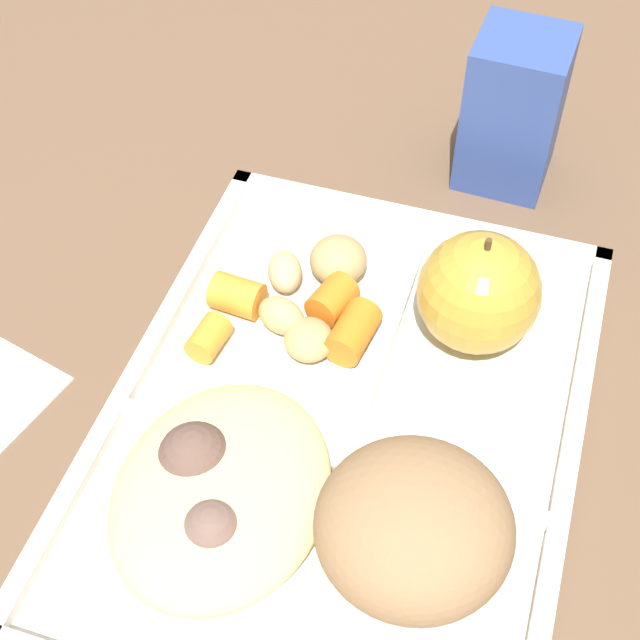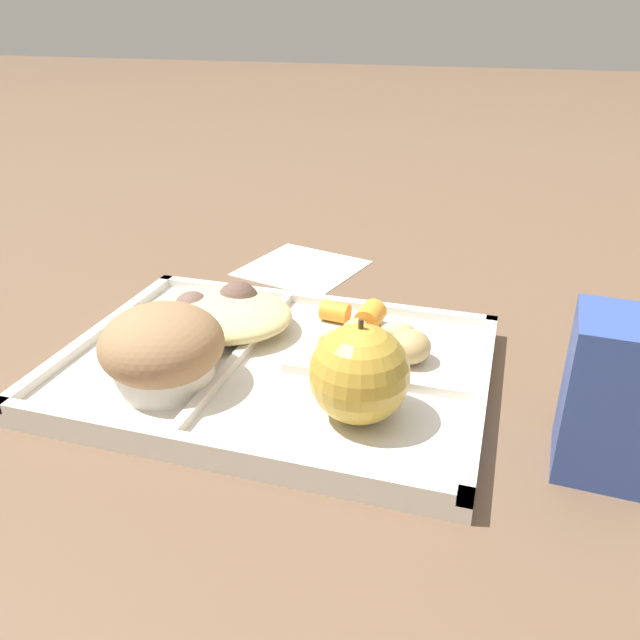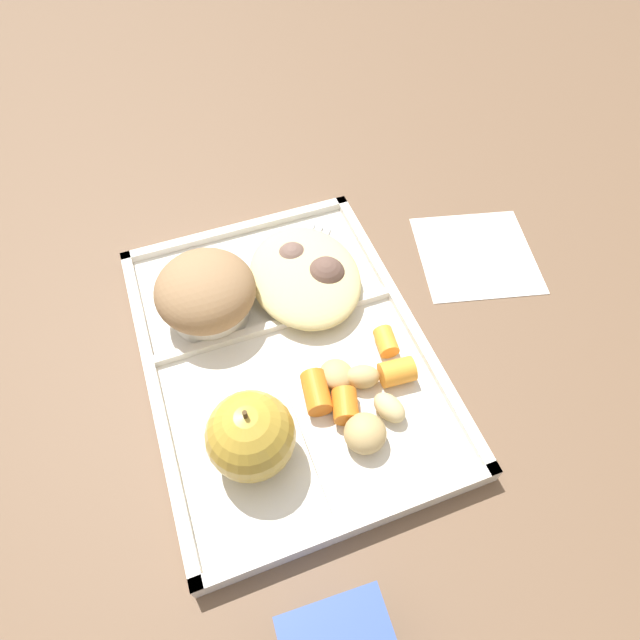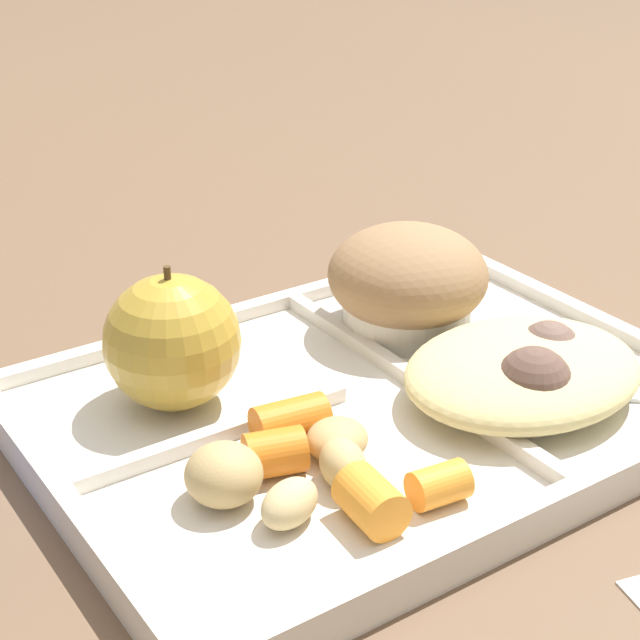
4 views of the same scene
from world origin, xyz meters
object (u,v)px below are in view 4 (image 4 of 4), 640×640
(bran_muffin, at_px, (407,283))
(plastic_fork, at_px, (561,388))
(lunch_tray, at_px, (366,408))
(green_apple, at_px, (172,342))

(bran_muffin, relative_size, plastic_fork, 0.79)
(lunch_tray, height_order, plastic_fork, lunch_tray)
(lunch_tray, distance_m, bran_muffin, 0.09)
(lunch_tray, distance_m, plastic_fork, 0.11)
(lunch_tray, distance_m, green_apple, 0.11)
(lunch_tray, xyz_separation_m, green_apple, (-0.08, 0.05, 0.04))
(lunch_tray, xyz_separation_m, bran_muffin, (0.07, 0.05, 0.04))
(green_apple, distance_m, plastic_fork, 0.21)
(green_apple, relative_size, bran_muffin, 0.82)
(lunch_tray, height_order, green_apple, green_apple)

